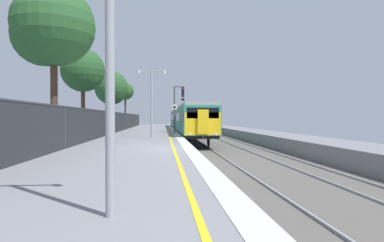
{
  "coord_description": "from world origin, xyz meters",
  "views": [
    {
      "loc": [
        -0.88,
        -15.92,
        1.48
      ],
      "look_at": [
        1.31,
        8.3,
        1.22
      ],
      "focal_mm": 30.77,
      "sensor_mm": 36.0,
      "label": 1
    }
  ],
  "objects_px": {
    "commuter_train_at_platform": "(185,119)",
    "background_tree_back": "(51,29)",
    "signal_gantry": "(177,103)",
    "platform_lamp_mid": "(152,97)",
    "background_tree_left": "(112,89)",
    "background_tree_right": "(125,92)",
    "background_tree_centre": "(84,72)",
    "speed_limit_sign": "(174,115)"
  },
  "relations": [
    {
      "from": "commuter_train_at_platform",
      "to": "background_tree_back",
      "type": "distance_m",
      "value": 26.69
    },
    {
      "from": "signal_gantry",
      "to": "platform_lamp_mid",
      "type": "relative_size",
      "value": 0.95
    },
    {
      "from": "commuter_train_at_platform",
      "to": "background_tree_left",
      "type": "relative_size",
      "value": 4.92
    },
    {
      "from": "commuter_train_at_platform",
      "to": "background_tree_back",
      "type": "xyz_separation_m",
      "value": [
        -9.2,
        -24.52,
        5.19
      ]
    },
    {
      "from": "background_tree_left",
      "to": "platform_lamp_mid",
      "type": "bearing_deg",
      "value": -74.95
    },
    {
      "from": "platform_lamp_mid",
      "to": "background_tree_right",
      "type": "relative_size",
      "value": 0.68
    },
    {
      "from": "background_tree_left",
      "to": "background_tree_centre",
      "type": "bearing_deg",
      "value": -90.97
    },
    {
      "from": "platform_lamp_mid",
      "to": "background_tree_left",
      "type": "bearing_deg",
      "value": 105.05
    },
    {
      "from": "background_tree_left",
      "to": "background_tree_centre",
      "type": "xyz_separation_m",
      "value": [
        -0.26,
        -15.59,
        0.29
      ]
    },
    {
      "from": "commuter_train_at_platform",
      "to": "background_tree_back",
      "type": "height_order",
      "value": "background_tree_back"
    },
    {
      "from": "background_tree_right",
      "to": "background_tree_centre",
      "type": "bearing_deg",
      "value": -92.84
    },
    {
      "from": "speed_limit_sign",
      "to": "background_tree_back",
      "type": "bearing_deg",
      "value": -121.7
    },
    {
      "from": "signal_gantry",
      "to": "background_tree_centre",
      "type": "distance_m",
      "value": 9.49
    },
    {
      "from": "commuter_train_at_platform",
      "to": "platform_lamp_mid",
      "type": "bearing_deg",
      "value": -100.71
    },
    {
      "from": "background_tree_centre",
      "to": "background_tree_back",
      "type": "bearing_deg",
      "value": -84.87
    },
    {
      "from": "commuter_train_at_platform",
      "to": "background_tree_left",
      "type": "distance_m",
      "value": 11.54
    },
    {
      "from": "commuter_train_at_platform",
      "to": "background_tree_back",
      "type": "bearing_deg",
      "value": -110.57
    },
    {
      "from": "speed_limit_sign",
      "to": "background_tree_left",
      "type": "xyz_separation_m",
      "value": [
        -8.23,
        16.31,
        3.75
      ]
    },
    {
      "from": "signal_gantry",
      "to": "platform_lamp_mid",
      "type": "bearing_deg",
      "value": -103.23
    },
    {
      "from": "background_tree_centre",
      "to": "background_tree_back",
      "type": "distance_m",
      "value": 12.7
    },
    {
      "from": "commuter_train_at_platform",
      "to": "platform_lamp_mid",
      "type": "relative_size",
      "value": 8.02
    },
    {
      "from": "background_tree_back",
      "to": "background_tree_centre",
      "type": "bearing_deg",
      "value": 95.13
    },
    {
      "from": "signal_gantry",
      "to": "speed_limit_sign",
      "type": "height_order",
      "value": "signal_gantry"
    },
    {
      "from": "background_tree_back",
      "to": "commuter_train_at_platform",
      "type": "bearing_deg",
      "value": 69.43
    },
    {
      "from": "background_tree_centre",
      "to": "background_tree_right",
      "type": "relative_size",
      "value": 1.09
    },
    {
      "from": "background_tree_back",
      "to": "background_tree_left",
      "type": "bearing_deg",
      "value": 91.76
    },
    {
      "from": "speed_limit_sign",
      "to": "platform_lamp_mid",
      "type": "relative_size",
      "value": 0.56
    },
    {
      "from": "speed_limit_sign",
      "to": "background_tree_back",
      "type": "distance_m",
      "value": 14.77
    },
    {
      "from": "speed_limit_sign",
      "to": "background_tree_left",
      "type": "bearing_deg",
      "value": 116.76
    },
    {
      "from": "commuter_train_at_platform",
      "to": "signal_gantry",
      "type": "bearing_deg",
      "value": -98.24
    },
    {
      "from": "speed_limit_sign",
      "to": "platform_lamp_mid",
      "type": "distance_m",
      "value": 7.55
    },
    {
      "from": "background_tree_centre",
      "to": "background_tree_back",
      "type": "xyz_separation_m",
      "value": [
        1.13,
        -12.63,
        0.66
      ]
    },
    {
      "from": "speed_limit_sign",
      "to": "background_tree_back",
      "type": "height_order",
      "value": "background_tree_back"
    },
    {
      "from": "commuter_train_at_platform",
      "to": "signal_gantry",
      "type": "relative_size",
      "value": 8.43
    },
    {
      "from": "speed_limit_sign",
      "to": "background_tree_right",
      "type": "distance_m",
      "value": 25.82
    },
    {
      "from": "platform_lamp_mid",
      "to": "background_tree_back",
      "type": "relative_size",
      "value": 0.55
    },
    {
      "from": "commuter_train_at_platform",
      "to": "signal_gantry",
      "type": "height_order",
      "value": "signal_gantry"
    },
    {
      "from": "background_tree_right",
      "to": "background_tree_back",
      "type": "bearing_deg",
      "value": -90.07
    },
    {
      "from": "signal_gantry",
      "to": "speed_limit_sign",
      "type": "bearing_deg",
      "value": -98.68
    },
    {
      "from": "background_tree_right",
      "to": "platform_lamp_mid",
      "type": "bearing_deg",
      "value": -80.3
    },
    {
      "from": "speed_limit_sign",
      "to": "platform_lamp_mid",
      "type": "height_order",
      "value": "platform_lamp_mid"
    },
    {
      "from": "signal_gantry",
      "to": "speed_limit_sign",
      "type": "relative_size",
      "value": 1.7
    }
  ]
}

